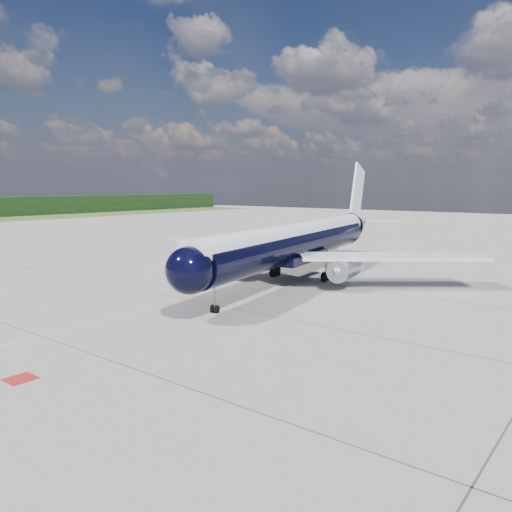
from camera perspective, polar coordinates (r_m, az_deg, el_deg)
name	(u,v)px	position (r m, az deg, el deg)	size (l,w,h in m)	color
ground	(301,272)	(64.10, 5.19, -1.83)	(320.00, 320.00, 0.00)	gray
taxiway_centerline	(279,278)	(60.02, 2.60, -2.47)	(0.16, 160.00, 0.01)	yellow
red_marking	(20,379)	(32.25, -25.34, -12.57)	(1.60, 1.60, 0.01)	maroon
main_airliner	(300,241)	(58.73, 5.03, 1.71)	(40.66, 49.99, 14.49)	black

